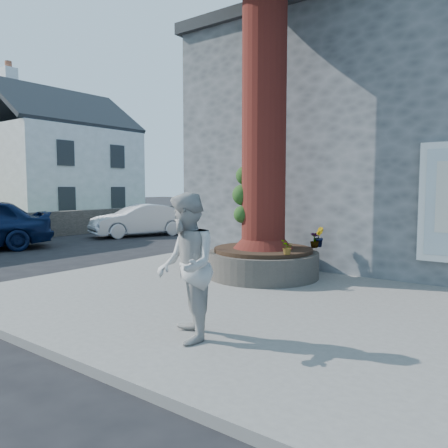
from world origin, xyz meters
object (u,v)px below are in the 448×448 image
Objects in this scene: car_silver at (140,220)px; planter at (263,262)px; man at (293,227)px; woman at (186,267)px.

planter is at bearing -5.45° from car_silver.
woman is (1.39, -5.30, -0.01)m from man.
planter is 1.28× the size of woman.
woman is at bearing -18.12° from car_silver.
car_silver is (-9.89, 8.18, -0.38)m from woman.
planter is 0.59× the size of car_silver.
car_silver is at bearing -176.15° from woman.
car_silver reaches higher than planter.
woman reaches higher than car_silver.
car_silver is (-8.51, 2.88, -0.39)m from man.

